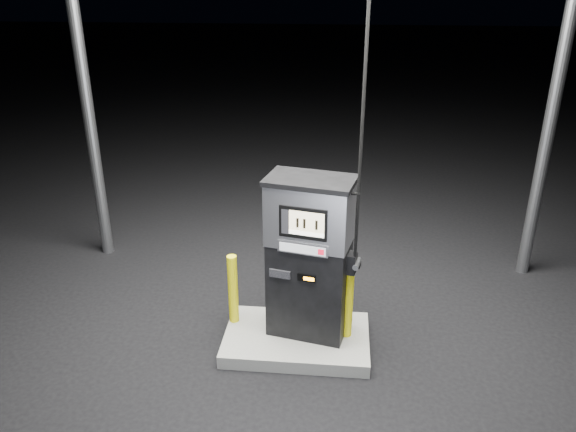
{
  "coord_description": "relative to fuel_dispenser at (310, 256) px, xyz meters",
  "views": [
    {
      "loc": [
        0.41,
        -5.17,
        3.87
      ],
      "look_at": [
        -0.1,
        0.0,
        1.58
      ],
      "focal_mm": 35.0,
      "sensor_mm": 36.0,
      "label": 1
    }
  ],
  "objects": [
    {
      "name": "bollard_right",
      "position": [
        0.43,
        -0.05,
        -0.5
      ],
      "size": [
        0.13,
        0.13,
        0.87
      ],
      "primitive_type": "cylinder",
      "rotation": [
        0.0,
        0.0,
        0.17
      ],
      "color": "yellow",
      "rests_on": "pump_island"
    },
    {
      "name": "bollard_left",
      "position": [
        -0.86,
        0.1,
        -0.51
      ],
      "size": [
        0.14,
        0.14,
        0.84
      ],
      "primitive_type": "cylinder",
      "rotation": [
        0.0,
        0.0,
        -0.29
      ],
      "color": "yellow",
      "rests_on": "pump_island"
    },
    {
      "name": "ground",
      "position": [
        -0.12,
        -0.1,
        -1.08
      ],
      "size": [
        80.0,
        80.0,
        0.0
      ],
      "primitive_type": "plane",
      "color": "black",
      "rests_on": "ground"
    },
    {
      "name": "pump_island",
      "position": [
        -0.12,
        -0.1,
        -1.01
      ],
      "size": [
        1.6,
        1.0,
        0.15
      ],
      "primitive_type": "cube",
      "color": "slate",
      "rests_on": "ground"
    },
    {
      "name": "fuel_dispenser",
      "position": [
        0.0,
        0.0,
        0.0
      ],
      "size": [
        1.04,
        0.71,
        3.76
      ],
      "rotation": [
        0.0,
        0.0,
        -0.21
      ],
      "color": "black",
      "rests_on": "pump_island"
    }
  ]
}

